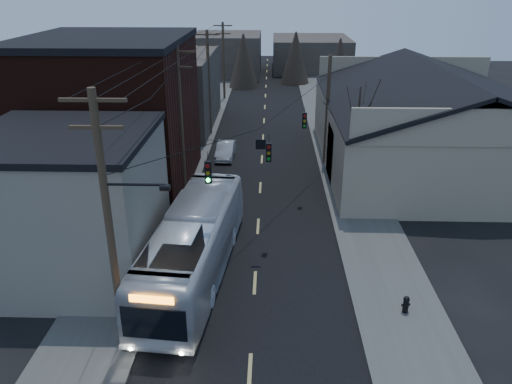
# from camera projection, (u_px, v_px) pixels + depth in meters

# --- Properties ---
(road_surface) EXTENTS (9.00, 110.00, 0.02)m
(road_surface) POSITION_uv_depth(u_px,v_px,m) (263.00, 144.00, 44.50)
(road_surface) COLOR black
(road_surface) RESTS_ON ground
(sidewalk_left) EXTENTS (4.00, 110.00, 0.12)m
(sidewalk_left) POSITION_uv_depth(u_px,v_px,m) (190.00, 143.00, 44.66)
(sidewalk_left) COLOR #474744
(sidewalk_left) RESTS_ON ground
(sidewalk_right) EXTENTS (4.00, 110.00, 0.12)m
(sidewalk_right) POSITION_uv_depth(u_px,v_px,m) (336.00, 144.00, 44.30)
(sidewalk_right) COLOR #474744
(sidewalk_right) RESTS_ON ground
(building_clapboard) EXTENTS (8.00, 8.00, 7.00)m
(building_clapboard) POSITION_uv_depth(u_px,v_px,m) (70.00, 207.00, 24.08)
(building_clapboard) COLOR #6F695C
(building_clapboard) RESTS_ON ground
(building_brick) EXTENTS (10.00, 12.00, 10.00)m
(building_brick) POSITION_uv_depth(u_px,v_px,m) (112.00, 118.00, 33.62)
(building_brick) COLOR black
(building_brick) RESTS_ON ground
(building_left_far) EXTENTS (9.00, 14.00, 7.00)m
(building_left_far) POSITION_uv_depth(u_px,v_px,m) (167.00, 91.00, 48.89)
(building_left_far) COLOR #38322D
(building_left_far) RESTS_ON ground
(warehouse) EXTENTS (16.16, 20.60, 7.73)m
(warehouse) POSITION_uv_depth(u_px,v_px,m) (430.00, 132.00, 38.49)
(warehouse) COLOR gray
(warehouse) RESTS_ON ground
(building_far_left) EXTENTS (10.00, 12.00, 6.00)m
(building_far_left) POSITION_uv_depth(u_px,v_px,m) (227.00, 54.00, 75.62)
(building_far_left) COLOR #38322D
(building_far_left) RESTS_ON ground
(building_far_right) EXTENTS (12.00, 14.00, 5.00)m
(building_far_right) POSITION_uv_depth(u_px,v_px,m) (311.00, 54.00, 80.05)
(building_far_right) COLOR #38322D
(building_far_right) RESTS_ON ground
(bare_tree) EXTENTS (0.40, 0.40, 7.20)m
(bare_tree) POSITION_uv_depth(u_px,v_px,m) (356.00, 140.00, 33.72)
(bare_tree) COLOR black
(bare_tree) RESTS_ON ground
(utility_lines) EXTENTS (11.24, 45.28, 10.50)m
(utility_lines) POSITION_uv_depth(u_px,v_px,m) (220.00, 105.00, 37.25)
(utility_lines) COLOR #382B1E
(utility_lines) RESTS_ON ground
(bus) EXTENTS (4.11, 12.68, 3.47)m
(bus) POSITION_uv_depth(u_px,v_px,m) (194.00, 245.00, 24.22)
(bus) COLOR silver
(bus) RESTS_ON ground
(parked_car) EXTENTS (1.46, 3.96, 1.30)m
(parked_car) POSITION_uv_depth(u_px,v_px,m) (226.00, 150.00, 40.96)
(parked_car) COLOR #B0B2B8
(parked_car) RESTS_ON ground
(fire_hydrant) EXTENTS (0.39, 0.28, 0.81)m
(fire_hydrant) POSITION_uv_depth(u_px,v_px,m) (406.00, 304.00, 21.82)
(fire_hydrant) COLOR black
(fire_hydrant) RESTS_ON sidewalk_right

